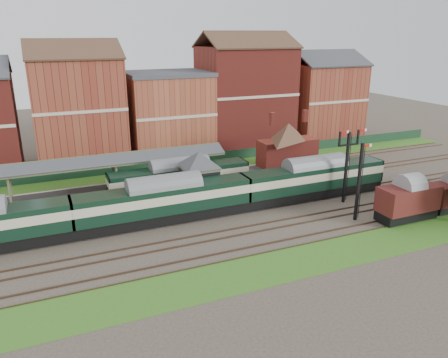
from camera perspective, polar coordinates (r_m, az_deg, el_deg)
name	(u,v)px	position (r m, az deg, el deg)	size (l,w,h in m)	color
ground	(237,210)	(46.83, 1.67, -4.10)	(160.00, 160.00, 0.00)	#473D33
grass_back	(188,169)	(60.84, -4.66, 1.28)	(90.00, 4.50, 0.06)	#2D6619
grass_front	(297,261)	(37.36, 9.55, -10.54)	(90.00, 5.00, 0.06)	#2D6619
fence	(184,161)	(62.45, -5.27, 2.41)	(90.00, 0.12, 1.50)	#193823
platform	(166,184)	(53.63, -7.58, -0.70)	(55.00, 3.40, 1.00)	#2D2D2D
signal_box	(199,177)	(47.46, -3.23, 0.30)	(5.40, 5.40, 6.00)	#657C58
brick_hut	(264,184)	(51.23, 5.24, -0.72)	(3.20, 2.64, 2.94)	maroon
station_building	(288,144)	(59.22, 8.33, 4.61)	(8.10, 8.10, 5.90)	maroon
canopy	(113,157)	(51.25, -14.24, 2.76)	(26.00, 3.89, 4.08)	brown
semaphore_bracket	(347,162)	(49.42, 15.76, 2.11)	(3.60, 0.25, 8.18)	black
semaphore_siding	(359,181)	(45.03, 17.22, -0.26)	(1.23, 0.25, 8.00)	black
town_backdrop	(167,109)	(67.57, -7.45, 9.01)	(69.00, 10.00, 16.00)	maroon
dmu_train	(165,200)	(43.45, -7.74, -2.76)	(52.61, 2.77, 4.04)	black
platform_railcar	(180,178)	(50.33, -5.77, 0.14)	(16.33, 2.58, 3.76)	black
goods_van_a	(408,200)	(47.43, 22.88, -2.55)	(6.22, 2.70, 3.77)	black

